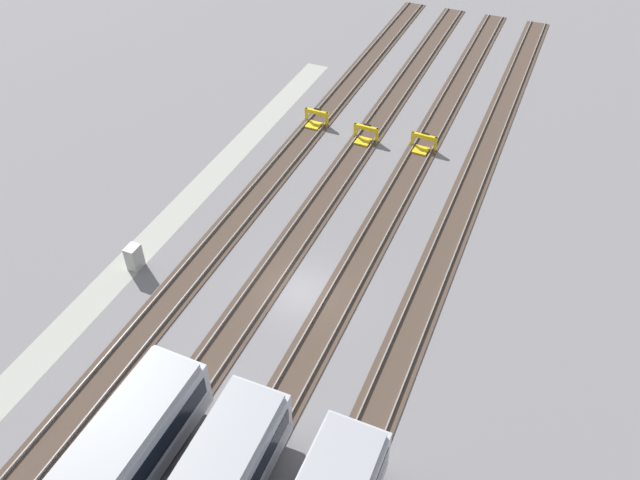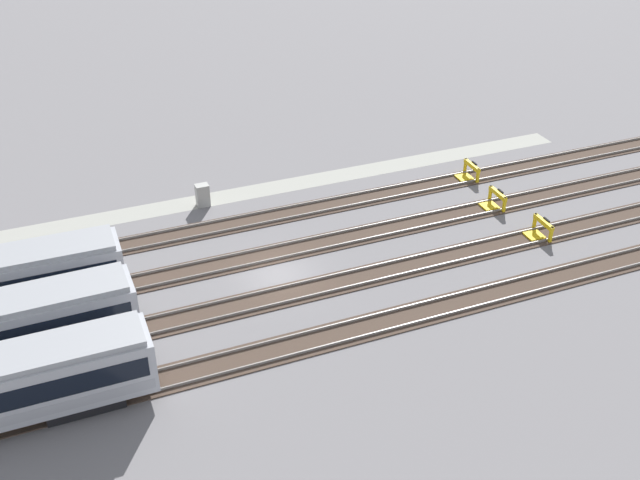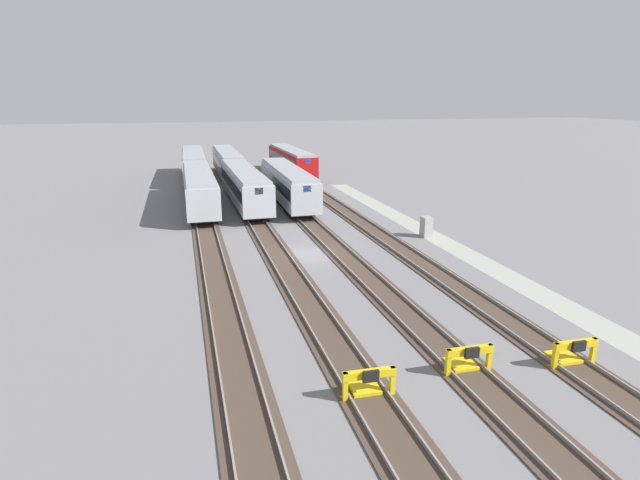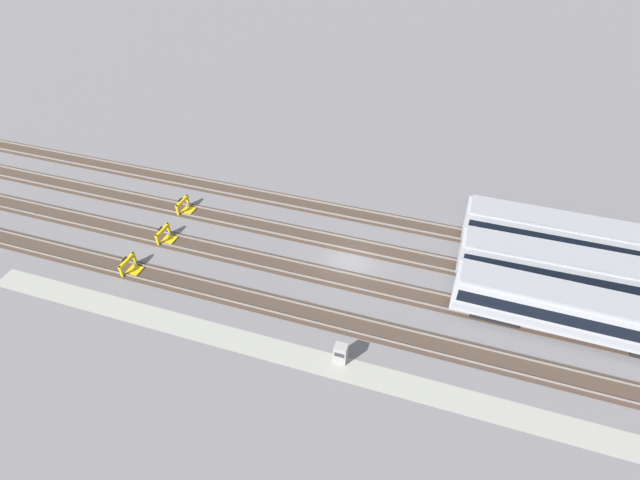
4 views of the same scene
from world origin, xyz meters
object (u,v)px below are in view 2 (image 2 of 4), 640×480
(bumper_stop_near_inner_track, at_px, (494,200))
(electrical_cabinet, at_px, (203,195))
(bumper_stop_nearest_track, at_px, (468,172))
(bumper_stop_middle_track, at_px, (539,230))

(bumper_stop_near_inner_track, distance_m, electrical_cabinet, 20.13)
(bumper_stop_nearest_track, relative_size, bumper_stop_near_inner_track, 1.00)
(bumper_stop_near_inner_track, bearing_deg, bumper_stop_nearest_track, -98.66)
(bumper_stop_middle_track, relative_size, electrical_cabinet, 1.25)
(bumper_stop_nearest_track, distance_m, bumper_stop_middle_track, 8.83)
(electrical_cabinet, bearing_deg, bumper_stop_near_inner_track, 157.36)
(bumper_stop_nearest_track, distance_m, bumper_stop_near_inner_track, 4.47)
(bumper_stop_nearest_track, relative_size, electrical_cabinet, 1.25)
(bumper_stop_nearest_track, distance_m, electrical_cabinet, 19.53)
(bumper_stop_middle_track, distance_m, electrical_cabinet, 22.66)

